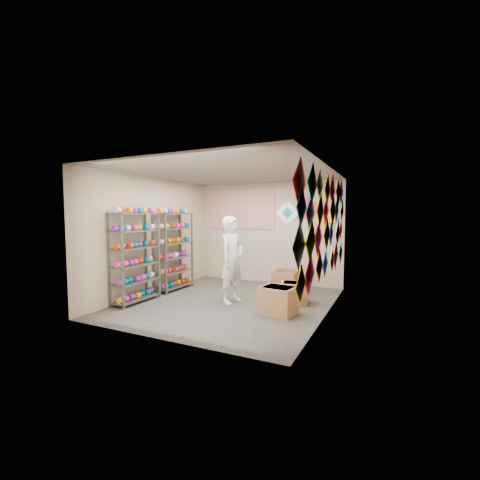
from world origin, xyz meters
The scene contains 12 objects.
ground centered at (0.00, 0.00, 0.00)m, with size 4.50×4.50×0.00m, color #2F2C29.
room_walls centered at (0.00, 0.00, 1.64)m, with size 4.50×4.50×4.50m.
shelf_rack_front centered at (-1.78, -0.85, 0.95)m, with size 0.40×1.10×1.90m, color #4C5147.
shelf_rack_back centered at (-1.78, 0.45, 0.95)m, with size 0.40×1.10×1.90m, color #4C5147.
string_spools centered at (-1.78, -0.20, 1.05)m, with size 0.12×2.36×0.12m.
kite_wall_display centered at (1.98, -0.03, 1.68)m, with size 0.06×4.23×2.06m.
back_wall_kites centered at (1.02, 2.24, 1.90)m, with size 1.65×0.02×0.81m.
poster centered at (-0.80, 2.23, 2.00)m, with size 2.00×0.01×1.10m, color purple.
shopkeeper centered at (0.05, 0.02, 0.91)m, with size 0.52×0.72×1.81m, color silver.
carton_a centered at (1.19, -0.33, 0.26)m, with size 0.62×0.51×0.51m, color brown.
carton_b centered at (1.26, 0.50, 0.22)m, with size 0.54×0.44×0.44m, color brown.
carton_c centered at (0.79, 1.34, 0.26)m, with size 0.54×0.59×0.52m, color brown.
Camera 1 is at (3.07, -5.90, 1.83)m, focal length 24.00 mm.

